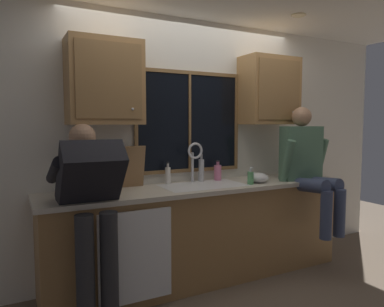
% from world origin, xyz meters
% --- Properties ---
extents(back_wall, '(5.35, 0.12, 2.55)m').
position_xyz_m(back_wall, '(0.00, 0.06, 1.27)').
color(back_wall, silver).
rests_on(back_wall, floor).
extents(ceiling_downlight_right, '(0.14, 0.14, 0.01)m').
position_xyz_m(ceiling_downlight_right, '(0.88, -0.60, 2.54)').
color(ceiling_downlight_right, '#FFEAB2').
extents(window_glass, '(1.10, 0.02, 0.95)m').
position_xyz_m(window_glass, '(0.01, -0.01, 1.52)').
color(window_glass, black).
extents(window_frame_top, '(1.17, 0.02, 0.04)m').
position_xyz_m(window_frame_top, '(0.01, -0.02, 2.02)').
color(window_frame_top, brown).
extents(window_frame_bottom, '(1.17, 0.02, 0.04)m').
position_xyz_m(window_frame_bottom, '(0.01, -0.02, 1.03)').
color(window_frame_bottom, brown).
extents(window_frame_left, '(0.03, 0.02, 0.95)m').
position_xyz_m(window_frame_left, '(-0.56, -0.02, 1.52)').
color(window_frame_left, brown).
extents(window_frame_right, '(0.03, 0.02, 0.95)m').
position_xyz_m(window_frame_right, '(0.58, -0.02, 1.52)').
color(window_frame_right, brown).
extents(window_mullion_center, '(0.02, 0.02, 0.95)m').
position_xyz_m(window_mullion_center, '(0.01, -0.02, 1.52)').
color(window_mullion_center, brown).
extents(lower_cabinet_run, '(2.95, 0.58, 0.88)m').
position_xyz_m(lower_cabinet_run, '(0.00, -0.29, 0.44)').
color(lower_cabinet_run, olive).
rests_on(lower_cabinet_run, floor).
extents(countertop, '(3.01, 0.62, 0.04)m').
position_xyz_m(countertop, '(0.00, -0.31, 0.90)').
color(countertop, beige).
rests_on(countertop, lower_cabinet_run).
extents(dishwasher_front, '(0.60, 0.02, 0.74)m').
position_xyz_m(dishwasher_front, '(-0.77, -0.61, 0.46)').
color(dishwasher_front, white).
extents(upper_cabinet_left, '(0.63, 0.36, 0.72)m').
position_xyz_m(upper_cabinet_left, '(-0.88, -0.17, 1.86)').
color(upper_cabinet_left, '#A87A47').
extents(upper_cabinet_right, '(0.63, 0.36, 0.72)m').
position_xyz_m(upper_cabinet_right, '(0.90, -0.17, 1.86)').
color(upper_cabinet_right, '#A87A47').
extents(sink, '(0.80, 0.46, 0.21)m').
position_xyz_m(sink, '(0.01, -0.30, 0.82)').
color(sink, silver).
rests_on(sink, lower_cabinet_run).
extents(faucet, '(0.18, 0.09, 0.40)m').
position_xyz_m(faucet, '(0.02, -0.12, 1.17)').
color(faucet, silver).
rests_on(faucet, countertop).
extents(person_standing, '(0.53, 0.71, 1.51)m').
position_xyz_m(person_standing, '(-1.11, -0.59, 0.94)').
color(person_standing, '#262628').
rests_on(person_standing, floor).
extents(person_sitting_on_counter, '(0.54, 0.63, 1.26)m').
position_xyz_m(person_sitting_on_counter, '(1.09, -0.57, 1.10)').
color(person_sitting_on_counter, '#384260').
rests_on(person_sitting_on_counter, countertop).
extents(knife_block, '(0.12, 0.18, 0.32)m').
position_xyz_m(knife_block, '(-0.88, -0.22, 1.03)').
color(knife_block, olive).
rests_on(knife_block, countertop).
extents(cutting_board, '(0.25, 0.10, 0.39)m').
position_xyz_m(cutting_board, '(-0.63, -0.09, 1.11)').
color(cutting_board, '#997047').
rests_on(cutting_board, countertop).
extents(mixing_bowl, '(0.21, 0.21, 0.10)m').
position_xyz_m(mixing_bowl, '(0.58, -0.41, 0.97)').
color(mixing_bowl, silver).
rests_on(mixing_bowl, countertop).
extents(soap_dispenser, '(0.06, 0.07, 0.17)m').
position_xyz_m(soap_dispenser, '(0.44, -0.47, 0.99)').
color(soap_dispenser, '#59A566').
rests_on(soap_dispenser, countertop).
extents(bottle_green_glass, '(0.06, 0.06, 0.29)m').
position_xyz_m(bottle_green_glass, '(0.10, -0.10, 1.04)').
color(bottle_green_glass, '#B7B7BC').
rests_on(bottle_green_glass, countertop).
extents(bottle_tall_clear, '(0.05, 0.05, 0.22)m').
position_xyz_m(bottle_tall_clear, '(-0.27, -0.09, 1.01)').
color(bottle_tall_clear, silver).
rests_on(bottle_tall_clear, countertop).
extents(bottle_amber_small, '(0.08, 0.08, 0.21)m').
position_xyz_m(bottle_amber_small, '(0.29, -0.11, 1.01)').
color(bottle_amber_small, pink).
rests_on(bottle_amber_small, countertop).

